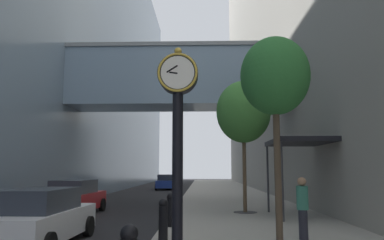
{
  "coord_description": "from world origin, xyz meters",
  "views": [
    {
      "loc": [
        1.49,
        -1.08,
        2.15
      ],
      "look_at": [
        1.04,
        14.75,
        4.25
      ],
      "focal_mm": 34.71,
      "sensor_mm": 36.0,
      "label": 1
    }
  ],
  "objects_px": {
    "pedestrian_walking": "(303,206)",
    "car_white_mid": "(40,218)",
    "bollard_fifth": "(171,209)",
    "car_blue_near": "(166,182)",
    "bollard_fourth": "(163,218)",
    "street_tree_mid_near": "(243,112)",
    "street_clock": "(178,145)",
    "car_red_far": "(75,198)",
    "street_tree_near": "(275,78)"
  },
  "relations": [
    {
      "from": "bollard_fifth",
      "to": "car_white_mid",
      "type": "height_order",
      "value": "car_white_mid"
    },
    {
      "from": "bollard_fourth",
      "to": "car_red_far",
      "type": "relative_size",
      "value": 0.27
    },
    {
      "from": "bollard_fifth",
      "to": "street_tree_mid_near",
      "type": "distance_m",
      "value": 6.81
    },
    {
      "from": "street_clock",
      "to": "bollard_fourth",
      "type": "height_order",
      "value": "street_clock"
    },
    {
      "from": "street_clock",
      "to": "bollard_fifth",
      "type": "xyz_separation_m",
      "value": [
        -0.63,
        5.92,
        -1.88
      ]
    },
    {
      "from": "bollard_fourth",
      "to": "street_tree_near",
      "type": "xyz_separation_m",
      "value": [
        3.12,
        -0.94,
        3.87
      ]
    },
    {
      "from": "street_tree_mid_near",
      "to": "car_white_mid",
      "type": "distance_m",
      "value": 10.58
    },
    {
      "from": "street_clock",
      "to": "street_tree_mid_near",
      "type": "relative_size",
      "value": 0.72
    },
    {
      "from": "street_tree_near",
      "to": "car_white_mid",
      "type": "distance_m",
      "value": 7.69
    },
    {
      "from": "pedestrian_walking",
      "to": "car_white_mid",
      "type": "relative_size",
      "value": 0.39
    },
    {
      "from": "bollard_fourth",
      "to": "street_tree_mid_near",
      "type": "relative_size",
      "value": 0.19
    },
    {
      "from": "pedestrian_walking",
      "to": "car_blue_near",
      "type": "bearing_deg",
      "value": 103.23
    },
    {
      "from": "street_clock",
      "to": "car_white_mid",
      "type": "xyz_separation_m",
      "value": [
        -4.13,
        3.18,
        -1.85
      ]
    },
    {
      "from": "bollard_fourth",
      "to": "bollard_fifth",
      "type": "bearing_deg",
      "value": 90.0
    },
    {
      "from": "street_clock",
      "to": "car_white_mid",
      "type": "relative_size",
      "value": 1.01
    },
    {
      "from": "bollard_fourth",
      "to": "bollard_fifth",
      "type": "height_order",
      "value": "same"
    },
    {
      "from": "street_tree_near",
      "to": "car_red_far",
      "type": "bearing_deg",
      "value": 135.46
    },
    {
      "from": "street_clock",
      "to": "car_blue_near",
      "type": "xyz_separation_m",
      "value": [
        -3.38,
        32.49,
        -1.86
      ]
    },
    {
      "from": "bollard_fourth",
      "to": "car_white_mid",
      "type": "bearing_deg",
      "value": -176.23
    },
    {
      "from": "car_blue_near",
      "to": "bollard_fifth",
      "type": "bearing_deg",
      "value": -84.11
    },
    {
      "from": "street_clock",
      "to": "car_red_far",
      "type": "bearing_deg",
      "value": 118.28
    },
    {
      "from": "street_tree_near",
      "to": "street_clock",
      "type": "bearing_deg",
      "value": -135.21
    },
    {
      "from": "bollard_fourth",
      "to": "car_red_far",
      "type": "height_order",
      "value": "car_red_far"
    },
    {
      "from": "street_tree_mid_near",
      "to": "car_blue_near",
      "type": "height_order",
      "value": "street_tree_mid_near"
    },
    {
      "from": "street_clock",
      "to": "bollard_fifth",
      "type": "height_order",
      "value": "street_clock"
    },
    {
      "from": "bollard_fifth",
      "to": "car_white_mid",
      "type": "distance_m",
      "value": 4.44
    },
    {
      "from": "street_tree_near",
      "to": "car_red_far",
      "type": "height_order",
      "value": "street_tree_near"
    },
    {
      "from": "street_tree_mid_near",
      "to": "car_blue_near",
      "type": "xyz_separation_m",
      "value": [
        -5.87,
        22.15,
        -4.11
      ]
    },
    {
      "from": "car_white_mid",
      "to": "street_tree_near",
      "type": "bearing_deg",
      "value": -6.09
    },
    {
      "from": "street_clock",
      "to": "street_tree_near",
      "type": "xyz_separation_m",
      "value": [
        2.49,
        2.47,
        2.0
      ]
    },
    {
      "from": "street_tree_mid_near",
      "to": "car_blue_near",
      "type": "relative_size",
      "value": 1.36
    },
    {
      "from": "street_tree_near",
      "to": "street_tree_mid_near",
      "type": "xyz_separation_m",
      "value": [
        -0.0,
        7.87,
        0.26
      ]
    },
    {
      "from": "street_tree_near",
      "to": "car_white_mid",
      "type": "xyz_separation_m",
      "value": [
        -6.62,
        0.71,
        -3.85
      ]
    },
    {
      "from": "street_tree_near",
      "to": "street_tree_mid_near",
      "type": "height_order",
      "value": "street_tree_mid_near"
    },
    {
      "from": "street_tree_mid_near",
      "to": "pedestrian_walking",
      "type": "bearing_deg",
      "value": -82.2
    },
    {
      "from": "car_blue_near",
      "to": "car_white_mid",
      "type": "height_order",
      "value": "car_white_mid"
    },
    {
      "from": "pedestrian_walking",
      "to": "car_white_mid",
      "type": "bearing_deg",
      "value": -176.59
    },
    {
      "from": "car_white_mid",
      "to": "car_red_far",
      "type": "height_order",
      "value": "car_red_far"
    },
    {
      "from": "car_blue_near",
      "to": "street_clock",
      "type": "bearing_deg",
      "value": -84.07
    },
    {
      "from": "street_tree_near",
      "to": "pedestrian_walking",
      "type": "distance_m",
      "value": 3.83
    },
    {
      "from": "street_tree_near",
      "to": "pedestrian_walking",
      "type": "relative_size",
      "value": 3.16
    },
    {
      "from": "pedestrian_walking",
      "to": "car_blue_near",
      "type": "height_order",
      "value": "pedestrian_walking"
    },
    {
      "from": "car_blue_near",
      "to": "car_white_mid",
      "type": "relative_size",
      "value": 1.02
    },
    {
      "from": "street_clock",
      "to": "pedestrian_walking",
      "type": "relative_size",
      "value": 2.55
    },
    {
      "from": "street_clock",
      "to": "car_blue_near",
      "type": "relative_size",
      "value": 0.98
    },
    {
      "from": "street_clock",
      "to": "street_tree_mid_near",
      "type": "bearing_deg",
      "value": 76.46
    },
    {
      "from": "bollard_fifth",
      "to": "street_tree_near",
      "type": "height_order",
      "value": "street_tree_near"
    },
    {
      "from": "car_blue_near",
      "to": "pedestrian_walking",
      "type": "bearing_deg",
      "value": -76.77
    },
    {
      "from": "pedestrian_walking",
      "to": "car_red_far",
      "type": "distance_m",
      "value": 11.34
    },
    {
      "from": "street_tree_mid_near",
      "to": "car_white_mid",
      "type": "xyz_separation_m",
      "value": [
        -6.62,
        -7.16,
        -4.11
      ]
    }
  ]
}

